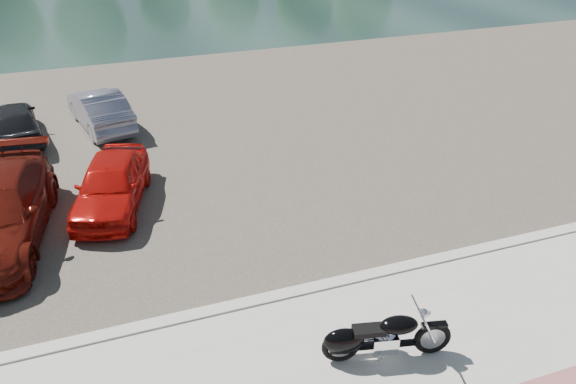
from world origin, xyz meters
TOP-DOWN VIEW (x-y plane):
  - ground at (0.00, 0.00)m, footprint 200.00×200.00m
  - kerb at (0.00, 2.00)m, footprint 60.00×0.30m
  - parking_lot at (0.00, 11.00)m, footprint 60.00×18.00m
  - motorcycle at (0.45, -0.14)m, footprint 2.30×0.89m
  - car_4 at (-3.47, 6.91)m, footprint 2.52×4.11m
  - car_8 at (-6.14, 12.26)m, footprint 2.11×3.94m
  - car_9 at (-3.45, 12.47)m, footprint 2.18×4.10m

SIDE VIEW (x-z plane):
  - ground at x=0.00m, z-range 0.00..0.00m
  - parking_lot at x=0.00m, z-range 0.00..0.04m
  - kerb at x=0.00m, z-range 0.00..0.14m
  - motorcycle at x=0.45m, z-range 0.04..1.09m
  - car_8 at x=-6.14m, z-range 0.04..1.31m
  - car_9 at x=-3.45m, z-range 0.04..1.32m
  - car_4 at x=-3.47m, z-range 0.04..1.35m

